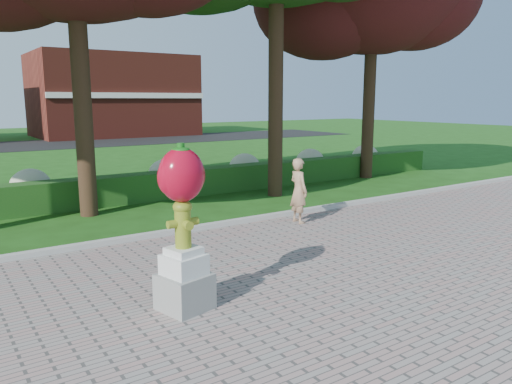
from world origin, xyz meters
TOP-DOWN VIEW (x-y plane):
  - ground at (0.00, 0.00)m, footprint 100.00×100.00m
  - curb at (0.00, 3.00)m, footprint 40.00×0.18m
  - lawn_hedge at (0.00, 7.00)m, footprint 24.00×0.70m
  - hydrangea_row at (0.57, 8.00)m, footprint 20.10×1.10m
  - street at (0.00, 28.00)m, footprint 50.00×8.00m
  - building_right at (8.00, 34.00)m, footprint 12.00×8.00m
  - hydrant_sculpture at (-2.57, -0.69)m, footprint 0.76×0.76m
  - woman at (1.84, 2.30)m, footprint 0.41×0.59m

SIDE VIEW (x-z plane):
  - ground at x=0.00m, z-range 0.00..0.00m
  - street at x=0.00m, z-range 0.00..0.02m
  - curb at x=0.00m, z-range 0.00..0.15m
  - lawn_hedge at x=0.00m, z-range 0.00..0.80m
  - hydrangea_row at x=0.57m, z-range 0.06..1.04m
  - woman at x=1.84m, z-range 0.04..1.57m
  - hydrant_sculpture at x=-2.57m, z-range 0.11..2.42m
  - building_right at x=8.00m, z-range 0.00..6.40m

